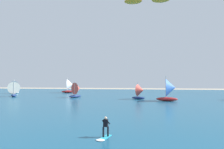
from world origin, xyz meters
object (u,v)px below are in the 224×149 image
object	(u,v)px
sailboat_leading	(70,86)
sailboat_near_shore	(140,92)
sailboat_outermost	(14,89)
sailboat_trailing	(16,87)
sailboat_far_left	(170,90)
sailboat_far_right	(77,90)
kitesurfer	(105,130)

from	to	relation	value
sailboat_leading	sailboat_near_shore	distance (m)	30.73
sailboat_near_shore	sailboat_outermost	distance (m)	34.02
sailboat_trailing	sailboat_far_left	bearing A→B (deg)	-20.07
sailboat_near_shore	sailboat_far_left	bearing A→B (deg)	-27.85
sailboat_far_right	sailboat_near_shore	size ratio (longest dim) A/B	1.09
sailboat_trailing	sailboat_outermost	world-z (taller)	sailboat_trailing
kitesurfer	sailboat_outermost	xyz separation A→B (m)	(-30.62, 34.95, 1.43)
kitesurfer	sailboat_outermost	size ratio (longest dim) A/B	0.46
sailboat_far_left	sailboat_far_right	distance (m)	23.30
kitesurfer	sailboat_far_right	bearing A→B (deg)	110.48
sailboat_outermost	sailboat_far_left	bearing A→B (deg)	-9.34
kitesurfer	sailboat_outermost	world-z (taller)	sailboat_outermost
sailboat_trailing	sailboat_outermost	bearing A→B (deg)	-59.51
kitesurfer	sailboat_far_right	world-z (taller)	sailboat_far_right
sailboat_near_shore	sailboat_outermost	bearing A→B (deg)	174.47
sailboat_trailing	sailboat_near_shore	world-z (taller)	sailboat_trailing
kitesurfer	sailboat_leading	world-z (taller)	sailboat_leading
kitesurfer	sailboat_near_shore	xyz separation A→B (m)	(3.23, 31.68, 1.20)
kitesurfer	sailboat_trailing	bearing A→B (deg)	129.04
sailboat_trailing	sailboat_leading	xyz separation A→B (m)	(16.15, 5.92, 0.23)
sailboat_leading	sailboat_far_right	distance (m)	18.22
sailboat_far_left	sailboat_outermost	xyz separation A→B (m)	(-40.15, 6.60, -0.42)
kitesurfer	sailboat_leading	size ratio (longest dim) A/B	0.39
sailboat_trailing	sailboat_leading	world-z (taller)	sailboat_leading
sailboat_far_left	sailboat_far_right	size ratio (longest dim) A/B	1.25
sailboat_outermost	sailboat_far_right	bearing A→B (deg)	-1.16
kitesurfer	sailboat_trailing	xyz separation A→B (m)	(-36.68, 45.24, 1.54)
kitesurfer	sailboat_outermost	distance (m)	46.49
sailboat_leading	sailboat_far_right	size ratio (longest dim) A/B	1.21
kitesurfer	sailboat_outermost	bearing A→B (deg)	131.22
sailboat_trailing	sailboat_near_shore	bearing A→B (deg)	-18.77
sailboat_far_left	sailboat_near_shore	bearing A→B (deg)	152.15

